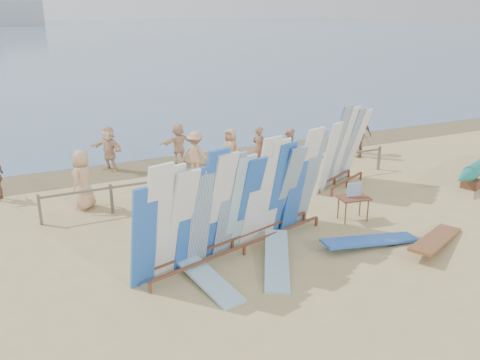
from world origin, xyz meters
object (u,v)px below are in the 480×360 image
main_surfboard_rack (238,203)px  beachgoer_8 (290,150)px  beachgoer_7 (259,148)px  beachgoer_10 (358,134)px  flat_board_b (277,265)px  vendor_table (353,208)px  side_surfboard_rack (343,149)px  beachgoer_0 (83,180)px  beachgoer_11 (109,149)px  flat_board_d (370,245)px  beachgoer_3 (196,154)px  beachgoer_6 (231,149)px  beach_chair_right (245,175)px  beachgoer_5 (178,143)px  flat_board_c (435,245)px  flat_board_a (203,279)px  beach_chair_left (258,174)px  beachgoer_9 (358,133)px  stroller (288,164)px

main_surfboard_rack → beachgoer_8: main_surfboard_rack is taller
beachgoer_7 → beachgoer_10: bearing=-114.7°
flat_board_b → vendor_table: bearing=51.8°
beachgoer_10 → side_surfboard_rack: bearing=-83.9°
beachgoer_0 → beachgoer_11: bearing=-162.8°
main_surfboard_rack → flat_board_b: 1.73m
flat_board_d → beachgoer_3: bearing=21.2°
beachgoer_11 → beachgoer_6: (4.13, -1.90, -0.05)m
side_surfboard_rack → beachgoer_10: size_ratio=1.54×
beachgoer_7 → beachgoer_3: bearing=59.9°
beach_chair_right → beachgoer_5: 3.39m
flat_board_c → beachgoer_8: (-0.19, 7.02, 0.82)m
beach_chair_right → side_surfboard_rack: bearing=-40.2°
flat_board_b → beachgoer_6: (2.11, 7.28, 0.79)m
side_surfboard_rack → beachgoer_7: bearing=94.1°
flat_board_a → beachgoer_5: (2.45, 8.80, 0.81)m
flat_board_d → beach_chair_right: size_ratio=3.44×
main_surfboard_rack → flat_board_b: size_ratio=2.13×
beach_chair_left → beachgoer_11: bearing=147.7°
flat_board_d → flat_board_c: (1.52, -0.72, 0.00)m
side_surfboard_rack → beachgoer_9: bearing=18.7°
flat_board_d → beachgoer_5: size_ratio=1.68×
flat_board_c → beachgoer_5: (-3.60, 9.77, 0.81)m
flat_board_d → vendor_table: bearing=-16.0°
beachgoer_7 → flat_board_c: bearing=164.9°
beachgoer_5 → beachgoer_6: bearing=119.3°
flat_board_d → beachgoer_8: bearing=-6.6°
flat_board_b → flat_board_a: bearing=-154.9°
beachgoer_8 → main_surfboard_rack: bearing=175.9°
beachgoer_0 → beachgoer_9: beachgoer_0 is taller
beachgoer_9 → flat_board_a: bearing=113.9°
flat_board_b → beachgoer_10: size_ratio=1.42×
beachgoer_6 → flat_board_a: bearing=-57.8°
flat_board_a → beach_chair_right: 6.94m
flat_board_c → beachgoer_9: beachgoer_9 is taller
flat_board_d → beachgoer_6: (-0.58, 7.42, 0.79)m
beachgoer_3 → vendor_table: bearing=161.0°
beachgoer_3 → beachgoer_10: 6.89m
beachgoer_11 → beachgoer_6: beachgoer_11 is taller
flat_board_a → beachgoer_6: (3.96, 7.17, 0.79)m
vendor_table → beachgoer_10: 6.79m
flat_board_a → beachgoer_11: 9.11m
vendor_table → beachgoer_9: bearing=59.9°
beach_chair_left → beachgoer_5: bearing=125.4°
beachgoer_11 → beachgoer_3: (2.65, -2.12, 0.00)m
side_surfboard_rack → vendor_table: 3.06m
beachgoer_5 → beachgoer_7: size_ratio=0.96×
stroller → beach_chair_left: bearing=-157.8°
vendor_table → flat_board_c: bearing=-59.5°
side_surfboard_rack → flat_board_c: bearing=-122.8°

